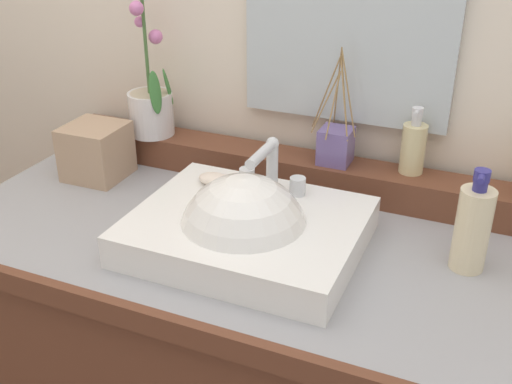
{
  "coord_description": "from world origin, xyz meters",
  "views": [
    {
      "loc": [
        0.41,
        -0.97,
        1.52
      ],
      "look_at": [
        -0.0,
        -0.01,
        0.98
      ],
      "focal_mm": 43.52,
      "sensor_mm": 36.0,
      "label": 1
    }
  ],
  "objects_px": {
    "reed_diffuser": "(336,144)",
    "lotion_bottle": "(473,228)",
    "sink_basin": "(245,234)",
    "tissue_box": "(96,151)",
    "soap_dispenser": "(413,147)",
    "potted_plant": "(151,103)",
    "soap_bar": "(215,179)"
  },
  "relations": [
    {
      "from": "sink_basin",
      "to": "reed_diffuser",
      "type": "height_order",
      "value": "reed_diffuser"
    },
    {
      "from": "potted_plant",
      "to": "reed_diffuser",
      "type": "bearing_deg",
      "value": 1.45
    },
    {
      "from": "soap_bar",
      "to": "tissue_box",
      "type": "xyz_separation_m",
      "value": [
        -0.33,
        0.05,
        -0.01
      ]
    },
    {
      "from": "soap_bar",
      "to": "soap_dispenser",
      "type": "relative_size",
      "value": 0.49
    },
    {
      "from": "sink_basin",
      "to": "lotion_bottle",
      "type": "distance_m",
      "value": 0.41
    },
    {
      "from": "soap_bar",
      "to": "potted_plant",
      "type": "bearing_deg",
      "value": 145.29
    },
    {
      "from": "tissue_box",
      "to": "soap_bar",
      "type": "bearing_deg",
      "value": -8.49
    },
    {
      "from": "reed_diffuser",
      "to": "soap_dispenser",
      "type": "bearing_deg",
      "value": 5.69
    },
    {
      "from": "reed_diffuser",
      "to": "lotion_bottle",
      "type": "relative_size",
      "value": 1.31
    },
    {
      "from": "soap_dispenser",
      "to": "soap_bar",
      "type": "bearing_deg",
      "value": -150.27
    },
    {
      "from": "reed_diffuser",
      "to": "tissue_box",
      "type": "relative_size",
      "value": 1.95
    },
    {
      "from": "lotion_bottle",
      "to": "tissue_box",
      "type": "bearing_deg",
      "value": 176.2
    },
    {
      "from": "soap_bar",
      "to": "potted_plant",
      "type": "height_order",
      "value": "potted_plant"
    },
    {
      "from": "soap_dispenser",
      "to": "tissue_box",
      "type": "height_order",
      "value": "soap_dispenser"
    },
    {
      "from": "potted_plant",
      "to": "tissue_box",
      "type": "xyz_separation_m",
      "value": [
        -0.07,
        -0.13,
        -0.09
      ]
    },
    {
      "from": "sink_basin",
      "to": "potted_plant",
      "type": "xyz_separation_m",
      "value": [
        -0.37,
        0.28,
        0.12
      ]
    },
    {
      "from": "reed_diffuser",
      "to": "lotion_bottle",
      "type": "xyz_separation_m",
      "value": [
        0.31,
        -0.2,
        -0.03
      ]
    },
    {
      "from": "potted_plant",
      "to": "lotion_bottle",
      "type": "bearing_deg",
      "value": -13.55
    },
    {
      "from": "reed_diffuser",
      "to": "tissue_box",
      "type": "distance_m",
      "value": 0.55
    },
    {
      "from": "sink_basin",
      "to": "tissue_box",
      "type": "xyz_separation_m",
      "value": [
        -0.45,
        0.16,
        0.03
      ]
    },
    {
      "from": "soap_bar",
      "to": "sink_basin",
      "type": "bearing_deg",
      "value": -42.25
    },
    {
      "from": "tissue_box",
      "to": "potted_plant",
      "type": "bearing_deg",
      "value": 59.96
    },
    {
      "from": "soap_bar",
      "to": "potted_plant",
      "type": "distance_m",
      "value": 0.32
    },
    {
      "from": "reed_diffuser",
      "to": "tissue_box",
      "type": "height_order",
      "value": "reed_diffuser"
    },
    {
      "from": "sink_basin",
      "to": "tissue_box",
      "type": "distance_m",
      "value": 0.48
    },
    {
      "from": "soap_bar",
      "to": "tissue_box",
      "type": "bearing_deg",
      "value": 171.51
    },
    {
      "from": "potted_plant",
      "to": "lotion_bottle",
      "type": "xyz_separation_m",
      "value": [
        0.77,
        -0.18,
        -0.07
      ]
    },
    {
      "from": "sink_basin",
      "to": "tissue_box",
      "type": "height_order",
      "value": "sink_basin"
    },
    {
      "from": "soap_dispenser",
      "to": "sink_basin",
      "type": "bearing_deg",
      "value": -128.1
    },
    {
      "from": "potted_plant",
      "to": "lotion_bottle",
      "type": "height_order",
      "value": "potted_plant"
    },
    {
      "from": "tissue_box",
      "to": "sink_basin",
      "type": "bearing_deg",
      "value": -19.1
    },
    {
      "from": "sink_basin",
      "to": "lotion_bottle",
      "type": "relative_size",
      "value": 2.19
    }
  ]
}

